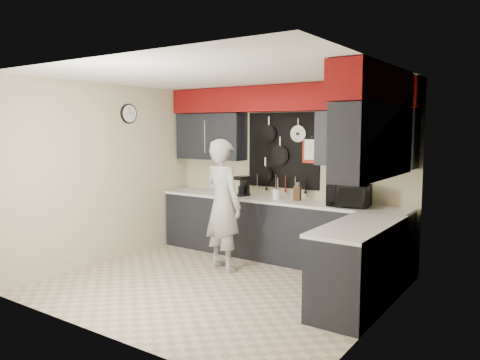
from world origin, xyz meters
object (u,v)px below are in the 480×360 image
Objects in this scene: microwave at (349,195)px; knife_block at (297,193)px; coffee_maker at (243,185)px; person at (223,205)px; utensil_crock at (276,194)px.

microwave is 2.55× the size of knife_block.
knife_block is at bearing 13.50° from coffee_maker.
coffee_maker is at bearing -59.52° from person.
microwave is at bearing 10.69° from coffee_maker.
person is (-0.70, -0.86, -0.12)m from knife_block.
coffee_maker is at bearing 170.05° from knife_block.
microwave is 0.30× the size of person.
microwave is at bearing -136.89° from person.
knife_block is 0.12× the size of person.
coffee_maker is (-0.93, -0.03, 0.05)m from knife_block.
utensil_crock is 0.48× the size of coffee_maker.
coffee_maker reaches higher than microwave.
coffee_maker is at bearing 178.55° from utensil_crock.
microwave is 3.68× the size of utensil_crock.
person is at bearing -140.69° from knife_block.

